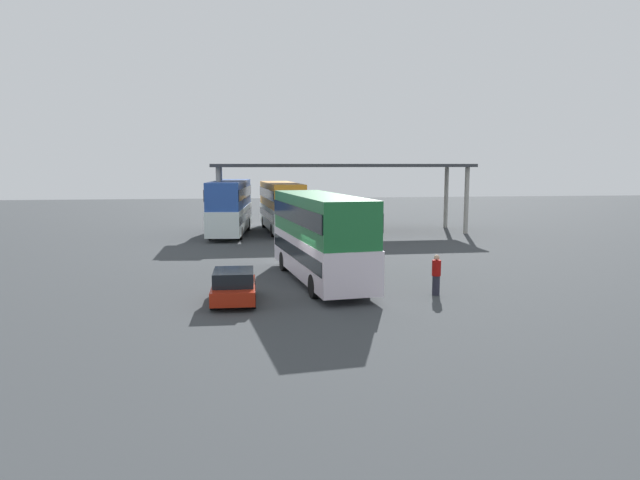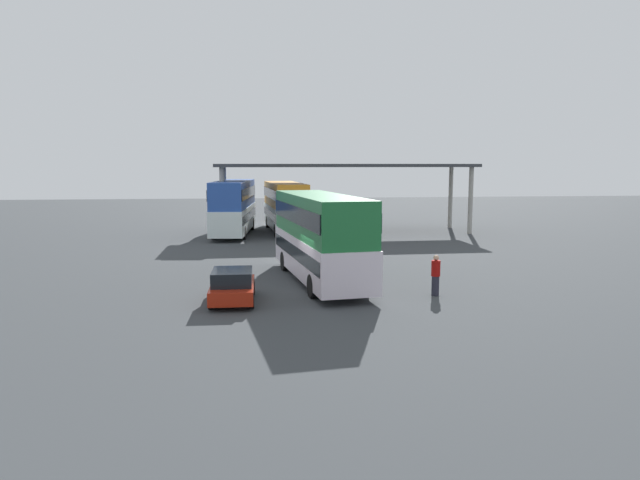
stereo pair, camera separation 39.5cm
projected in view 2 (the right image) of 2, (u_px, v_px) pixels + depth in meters
name	position (u px, v px, depth m)	size (l,w,h in m)	color
ground_plane	(318.00, 294.00, 24.29)	(140.00, 140.00, 0.00)	#373B3E
double_decker_main	(320.00, 234.00, 26.68)	(3.87, 10.49, 4.14)	silver
parked_hatchback	(233.00, 286.00, 22.84)	(1.79, 3.64, 1.35)	#9E200E
double_decker_near_canopy	(234.00, 205.00, 44.77)	(3.39, 10.77, 4.27)	silver
double_decker_mid_row	(285.00, 205.00, 46.71)	(3.33, 10.64, 4.05)	white
depot_canopy	(345.00, 168.00, 45.73)	(20.94, 6.06, 5.59)	#33353A
pedestrian_waiting	(436.00, 275.00, 23.96)	(0.38, 0.38, 1.75)	#262633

